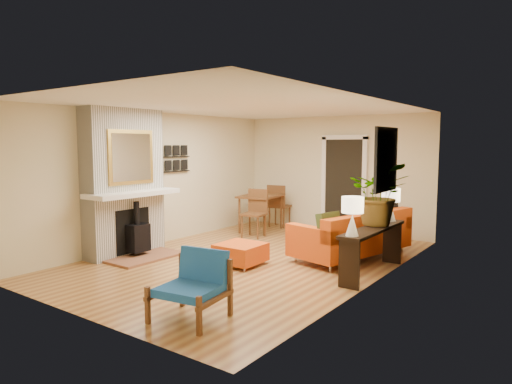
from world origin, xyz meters
The scene contains 10 objects.
room_shell centered at (0.60, 2.63, 1.24)m, with size 6.50×6.50×6.50m.
fireplace centered at (-2.00, -1.00, 1.24)m, with size 1.09×1.68×2.60m.
sofa centered at (1.43, 1.19, 0.40)m, with size 1.50×2.46×0.90m.
ottoman centered at (0.10, -0.37, 0.20)m, with size 0.71×0.71×0.35m.
blue_chair centered at (1.06, -2.47, 0.41)m, with size 0.83×0.81×0.77m.
dining_table centered at (-1.25, 2.25, 0.66)m, with size 1.02×1.93×1.01m.
console_table centered at (2.07, 0.36, 0.58)m, with size 0.34×1.85×0.72m.
lamp_near centered at (2.07, -0.42, 1.06)m, with size 0.30×0.30×0.54m.
lamp_far centered at (2.07, 1.08, 1.06)m, with size 0.30×0.30×0.54m.
houseplant centered at (2.06, 0.60, 1.21)m, with size 0.88×0.76×0.98m, color #1E5919.
Camera 1 is at (4.60, -6.17, 1.98)m, focal length 32.00 mm.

